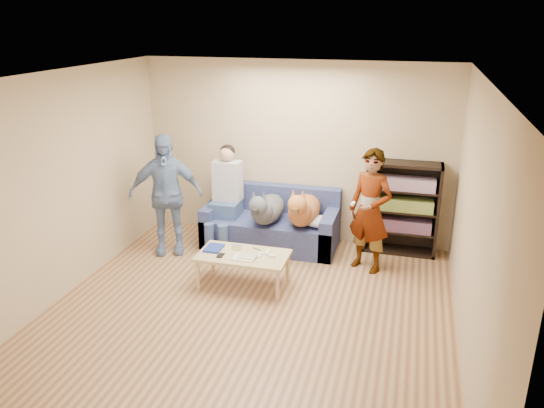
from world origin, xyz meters
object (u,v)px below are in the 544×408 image
(person_seated, at_px, (225,193))
(dog_tan, at_px, (303,210))
(notebook_blue, at_px, (214,248))
(dog_gray, at_px, (266,209))
(person_standing_left, at_px, (166,195))
(bookshelf, at_px, (402,206))
(person_standing_right, at_px, (370,211))
(camera_silver, at_px, (237,247))
(coffee_table, at_px, (243,258))
(sofa, at_px, (272,226))

(person_seated, distance_m, dog_tan, 1.15)
(notebook_blue, bearing_deg, dog_gray, 68.39)
(person_standing_left, distance_m, bookshelf, 3.26)
(person_standing_right, distance_m, notebook_blue, 2.03)
(person_seated, distance_m, bookshelf, 2.48)
(person_standing_right, height_order, camera_silver, person_standing_right)
(camera_silver, relative_size, bookshelf, 0.08)
(notebook_blue, bearing_deg, dog_tan, 50.41)
(dog_gray, bearing_deg, dog_tan, 9.25)
(notebook_blue, relative_size, dog_gray, 0.21)
(person_standing_left, relative_size, dog_tan, 1.45)
(person_standing_left, distance_m, dog_tan, 1.90)
(camera_silver, distance_m, person_seated, 1.23)
(dog_gray, distance_m, coffee_table, 1.08)
(notebook_blue, bearing_deg, person_standing_right, 24.24)
(notebook_blue, xyz_separation_m, dog_tan, (0.90, 1.08, 0.21))
(camera_silver, bearing_deg, notebook_blue, -165.96)
(sofa, relative_size, dog_tan, 1.62)
(camera_silver, relative_size, person_seated, 0.07)
(sofa, height_order, coffee_table, sofa)
(person_standing_right, relative_size, camera_silver, 14.70)
(person_seated, height_order, bookshelf, person_seated)
(sofa, relative_size, person_seated, 1.29)
(person_standing_left, relative_size, bookshelf, 1.30)
(person_standing_right, distance_m, coffee_table, 1.72)
(person_standing_left, relative_size, notebook_blue, 6.52)
(notebook_blue, height_order, dog_tan, dog_tan)
(dog_gray, bearing_deg, person_seated, 168.38)
(coffee_table, bearing_deg, bookshelf, 40.65)
(dog_tan, bearing_deg, camera_silver, -121.30)
(dog_tan, bearing_deg, coffee_table, -113.64)
(camera_silver, relative_size, sofa, 0.06)
(camera_silver, bearing_deg, sofa, 84.23)
(camera_silver, bearing_deg, dog_gray, 82.84)
(coffee_table, bearing_deg, dog_tan, 66.36)
(dog_tan, bearing_deg, person_seated, 177.41)
(person_standing_right, distance_m, sofa, 1.58)
(notebook_blue, distance_m, bookshelf, 2.67)
(coffee_table, xyz_separation_m, bookshelf, (1.80, 1.55, 0.31))
(sofa, bearing_deg, camera_silver, -95.77)
(camera_silver, bearing_deg, person_standing_right, 25.95)
(person_standing_right, xyz_separation_m, camera_silver, (-1.54, -0.75, -0.36))
(sofa, bearing_deg, person_standing_right, -17.22)
(bookshelf, bearing_deg, person_standing_right, -119.19)
(person_standing_right, xyz_separation_m, notebook_blue, (-1.82, -0.82, -0.38))
(person_seated, bearing_deg, dog_gray, -11.62)
(person_seated, bearing_deg, person_standing_right, -8.62)
(person_standing_right, height_order, notebook_blue, person_standing_right)
(person_standing_left, height_order, coffee_table, person_standing_left)
(sofa, distance_m, coffee_table, 1.32)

